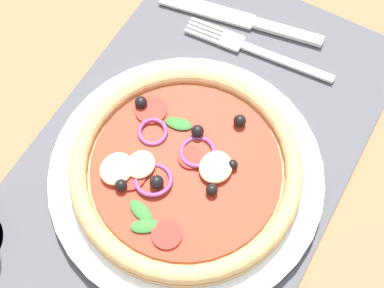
{
  "coord_description": "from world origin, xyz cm",
  "views": [
    {
      "loc": [
        -22.12,
        -12.01,
        52.14
      ],
      "look_at": [
        -1.12,
        0.0,
        2.68
      ],
      "focal_mm": 51.08,
      "sensor_mm": 36.0,
      "label": 1
    }
  ],
  "objects_px": {
    "plate": "(186,175)",
    "pizza": "(185,168)",
    "knife": "(238,18)",
    "fork": "(250,48)"
  },
  "relations": [
    {
      "from": "plate",
      "to": "pizza",
      "type": "distance_m",
      "value": 0.02
    },
    {
      "from": "knife",
      "to": "pizza",
      "type": "bearing_deg",
      "value": 92.76
    },
    {
      "from": "plate",
      "to": "knife",
      "type": "xyz_separation_m",
      "value": [
        0.21,
        0.05,
        -0.0
      ]
    },
    {
      "from": "plate",
      "to": "fork",
      "type": "height_order",
      "value": "plate"
    },
    {
      "from": "plate",
      "to": "fork",
      "type": "xyz_separation_m",
      "value": [
        0.17,
        0.02,
        -0.0
      ]
    },
    {
      "from": "plate",
      "to": "pizza",
      "type": "bearing_deg",
      "value": 111.83
    },
    {
      "from": "fork",
      "to": "knife",
      "type": "bearing_deg",
      "value": -48.61
    },
    {
      "from": "knife",
      "to": "fork",
      "type": "bearing_deg",
      "value": 125.81
    },
    {
      "from": "knife",
      "to": "plate",
      "type": "bearing_deg",
      "value": 93.02
    },
    {
      "from": "plate",
      "to": "pizza",
      "type": "relative_size",
      "value": 1.2
    }
  ]
}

